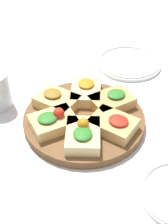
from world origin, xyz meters
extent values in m
plane|color=silver|center=(0.00, 0.00, 0.00)|extent=(3.00, 3.00, 0.00)
cylinder|color=brown|center=(0.00, 0.00, 0.01)|extent=(0.34, 0.34, 0.02)
cube|color=#E5C689|center=(-0.09, -0.03, 0.04)|extent=(0.14, 0.12, 0.03)
ellipsoid|color=orange|center=(-0.10, -0.04, 0.06)|extent=(0.06, 0.06, 0.01)
cube|color=#DBB775|center=(-0.01, -0.09, 0.04)|extent=(0.10, 0.13, 0.03)
ellipsoid|color=olive|center=(-0.02, -0.10, 0.06)|extent=(0.05, 0.06, 0.01)
cube|color=#DBB775|center=(0.07, -0.06, 0.04)|extent=(0.14, 0.14, 0.03)
ellipsoid|color=#2D7A28|center=(0.08, -0.07, 0.06)|extent=(0.07, 0.07, 0.01)
sphere|color=red|center=(0.06, -0.05, 0.06)|extent=(0.03, 0.03, 0.03)
cube|color=#E5C689|center=(0.08, 0.03, 0.04)|extent=(0.14, 0.12, 0.03)
ellipsoid|color=#2D7A28|center=(0.10, 0.04, 0.06)|extent=(0.07, 0.06, 0.01)
sphere|color=orange|center=(0.07, 0.03, 0.06)|extent=(0.03, 0.03, 0.03)
cube|color=tan|center=(0.02, 0.09, 0.04)|extent=(0.10, 0.13, 0.03)
ellipsoid|color=red|center=(0.02, 0.10, 0.06)|extent=(0.06, 0.06, 0.01)
cube|color=tan|center=(-0.07, 0.05, 0.04)|extent=(0.14, 0.14, 0.03)
ellipsoid|color=#2D7A28|center=(-0.08, 0.06, 0.06)|extent=(0.07, 0.07, 0.01)
cylinder|color=white|center=(-0.35, 0.02, 0.01)|extent=(0.23, 0.23, 0.01)
torus|color=white|center=(-0.35, 0.02, 0.01)|extent=(0.22, 0.22, 0.01)
camera|label=1|loc=(0.60, 0.25, 0.59)|focal=50.00mm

